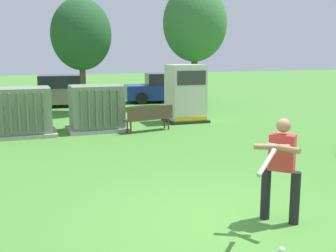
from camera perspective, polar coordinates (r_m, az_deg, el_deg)
ground_plane at (r=7.12m, az=6.93°, el=-12.90°), size 96.00×96.00×0.00m
transformer_west at (r=14.71m, az=-19.47°, el=1.82°), size 2.10×1.70×1.62m
transformer_mid_west at (r=15.02m, az=-9.91°, el=2.41°), size 2.10×1.70×1.62m
generator_enclosure at (r=16.65m, az=2.45°, el=4.51°), size 1.60×1.40×2.30m
park_bench at (r=14.57m, az=-2.62°, el=1.31°), size 1.84×0.75×0.92m
batter at (r=6.93m, az=15.38°, el=-5.30°), size 1.35×1.29×1.74m
sports_ball at (r=6.24m, az=15.51°, el=-16.23°), size 0.09×0.09×0.09m
tree_center_left at (r=19.40m, az=-11.95°, el=12.30°), size 2.72×2.72×5.20m
tree_center_right at (r=21.13m, az=3.75°, el=13.98°), size 3.20×3.20×6.11m
parked_car_leftmost at (r=22.14m, az=-15.05°, el=4.58°), size 4.35×2.24×1.62m
parked_car_left_of_center at (r=23.35m, az=-0.67°, el=5.20°), size 4.40×2.37×1.62m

